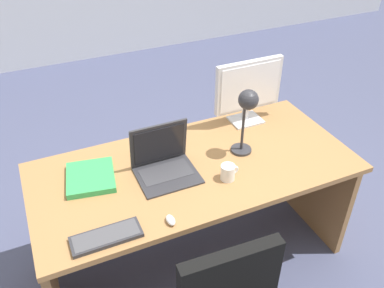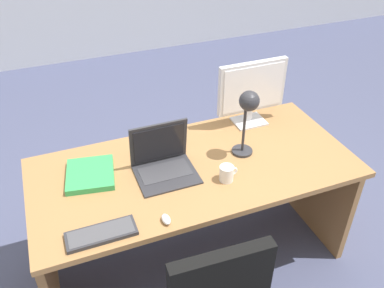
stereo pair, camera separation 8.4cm
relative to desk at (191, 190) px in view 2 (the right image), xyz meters
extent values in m
plane|color=#474C6B|center=(0.00, 1.45, -0.53)|extent=(12.00, 12.00, 0.00)
cube|color=#9E7042|center=(0.00, -0.05, 0.21)|extent=(1.79, 0.83, 0.03)
cube|color=#9E7042|center=(-0.87, -0.05, -0.17)|extent=(0.04, 0.73, 0.72)
cube|color=#9E7042|center=(0.87, -0.05, -0.17)|extent=(0.04, 0.73, 0.72)
cube|color=#9E7042|center=(0.00, 0.26, -0.14)|extent=(1.57, 0.02, 0.51)
cube|color=silver|center=(0.49, 0.24, 0.23)|extent=(0.20, 0.16, 0.01)
cube|color=silver|center=(0.49, 0.25, 0.27)|extent=(0.04, 0.02, 0.08)
cube|color=silver|center=(0.49, 0.24, 0.48)|extent=(0.44, 0.04, 0.32)
cube|color=white|center=(0.49, 0.22, 0.48)|extent=(0.40, 0.00, 0.28)
cube|color=#2D2D33|center=(-0.17, -0.08, 0.23)|extent=(0.32, 0.27, 0.01)
cube|color=#38383D|center=(-0.17, -0.06, 0.23)|extent=(0.27, 0.15, 0.00)
cube|color=#2D2D33|center=(-0.17, 0.04, 0.36)|extent=(0.32, 0.04, 0.26)
cube|color=black|center=(-0.17, 0.03, 0.36)|extent=(0.28, 0.03, 0.21)
cube|color=#2D2D33|center=(-0.58, -0.37, 0.23)|extent=(0.32, 0.12, 0.02)
cube|color=#47474C|center=(-0.58, -0.37, 0.24)|extent=(0.29, 0.10, 0.00)
ellipsoid|color=silver|center=(-0.28, -0.40, 0.24)|extent=(0.04, 0.07, 0.03)
cylinder|color=#2D2D33|center=(0.30, -0.03, 0.23)|extent=(0.12, 0.12, 0.01)
cylinder|color=#2D2D33|center=(0.30, -0.03, 0.39)|extent=(0.02, 0.02, 0.30)
sphere|color=#2D2D33|center=(0.30, -0.06, 0.57)|extent=(0.11, 0.11, 0.11)
cube|color=green|center=(-0.55, 0.06, 0.24)|extent=(0.29, 0.31, 0.03)
cylinder|color=white|center=(0.11, -0.23, 0.26)|extent=(0.08, 0.08, 0.09)
torus|color=white|center=(0.15, -0.23, 0.27)|extent=(0.05, 0.01, 0.05)
camera|label=1|loc=(-0.74, -1.68, 1.63)|focal=38.38mm
camera|label=2|loc=(-0.66, -1.71, 1.63)|focal=38.38mm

